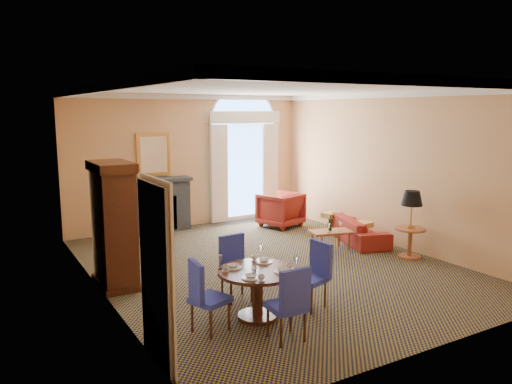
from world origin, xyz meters
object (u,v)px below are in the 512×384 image
armoire (114,227)px  sofa (358,230)px  armchair (280,210)px  side_table (411,215)px  coffee_table (331,232)px  dining_table (258,282)px

armoire → sofa: armoire is taller
armchair → side_table: bearing=83.8°
armchair → coffee_table: 2.35m
dining_table → armchair: (3.26, 4.45, -0.10)m
sofa → armchair: (-0.68, 2.07, 0.15)m
armoire → armchair: (4.59, 2.16, -0.56)m
dining_table → side_table: size_ratio=0.85×
armoire → side_table: (5.32, -1.31, -0.14)m
armoire → dining_table: armoire is taller
armoire → side_table: 5.48m
armchair → coffee_table: armchair is taller
sofa → coffee_table: size_ratio=2.00×
coffee_table → side_table: (1.02, -1.14, 0.44)m
armchair → side_table: size_ratio=0.72×
armchair → coffee_table: (-0.29, -2.33, -0.03)m
sofa → side_table: 1.52m
sofa → coffee_table: bearing=123.0°
dining_table → sofa: bearing=31.2°
armoire → coffee_table: bearing=-2.3°
armoire → armchair: bearing=25.2°
armchair → dining_table: bearing=35.7°
dining_table → armchair: bearing=53.8°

